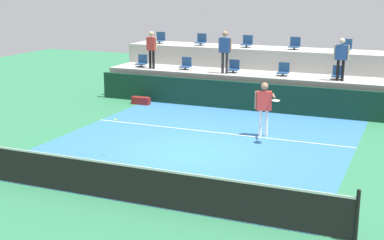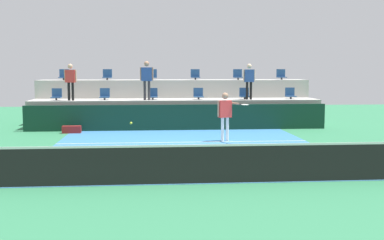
{
  "view_description": "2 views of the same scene",
  "coord_description": "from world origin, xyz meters",
  "px_view_note": "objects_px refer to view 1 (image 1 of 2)",
  "views": [
    {
      "loc": [
        6.04,
        -14.1,
        4.84
      ],
      "look_at": [
        0.42,
        -0.71,
        1.2
      ],
      "focal_mm": 51.24,
      "sensor_mm": 36.0,
      "label": 1
    },
    {
      "loc": [
        -1.17,
        -14.84,
        2.62
      ],
      "look_at": [
        0.02,
        -0.98,
        1.16
      ],
      "focal_mm": 45.52,
      "sensor_mm": 36.0,
      "label": 2
    }
  ],
  "objects_px": {
    "stadium_chair_lower_far_left": "(142,62)",
    "stadium_chair_upper_mid_left": "(247,42)",
    "stadium_chair_lower_right": "(338,74)",
    "equipment_bag": "(141,101)",
    "stadium_chair_upper_far_left": "(160,39)",
    "spectator_leaning_on_rail": "(152,46)",
    "stadium_chair_lower_mid_right": "(283,70)",
    "stadium_chair_upper_mid_right": "(295,44)",
    "spectator_in_grey": "(225,48)",
    "tennis_ball": "(115,120)",
    "tennis_player": "(264,104)",
    "stadium_chair_lower_mid_left": "(234,67)",
    "stadium_chair_upper_left": "(201,40)",
    "stadium_chair_lower_left": "(186,64)",
    "stadium_chair_upper_right": "(346,46)",
    "spectator_in_white": "(341,55)"
  },
  "relations": [
    {
      "from": "stadium_chair_lower_left",
      "to": "stadium_chair_upper_mid_left",
      "type": "relative_size",
      "value": 1.0
    },
    {
      "from": "stadium_chair_lower_far_left",
      "to": "stadium_chair_lower_mid_left",
      "type": "bearing_deg",
      "value": 0.0
    },
    {
      "from": "stadium_chair_upper_far_left",
      "to": "stadium_chair_upper_mid_right",
      "type": "xyz_separation_m",
      "value": [
        6.35,
        0.0,
        0.0
      ]
    },
    {
      "from": "tennis_player",
      "to": "stadium_chair_lower_mid_left",
      "type": "bearing_deg",
      "value": 119.19
    },
    {
      "from": "stadium_chair_upper_mid_right",
      "to": "stadium_chair_upper_right",
      "type": "xyz_separation_m",
      "value": [
        2.12,
        0.0,
        0.0
      ]
    },
    {
      "from": "spectator_leaning_on_rail",
      "to": "spectator_in_grey",
      "type": "xyz_separation_m",
      "value": [
        3.32,
        0.0,
        0.09
      ]
    },
    {
      "from": "stadium_chair_upper_far_left",
      "to": "tennis_ball",
      "type": "relative_size",
      "value": 7.65
    },
    {
      "from": "stadium_chair_lower_right",
      "to": "equipment_bag",
      "type": "height_order",
      "value": "stadium_chair_lower_right"
    },
    {
      "from": "stadium_chair_upper_right",
      "to": "spectator_in_grey",
      "type": "relative_size",
      "value": 0.3
    },
    {
      "from": "spectator_leaning_on_rail",
      "to": "spectator_in_white",
      "type": "relative_size",
      "value": 0.99
    },
    {
      "from": "stadium_chair_lower_left",
      "to": "stadium_chair_upper_right",
      "type": "xyz_separation_m",
      "value": [
        6.37,
        1.8,
        0.85
      ]
    },
    {
      "from": "stadium_chair_lower_far_left",
      "to": "tennis_ball",
      "type": "height_order",
      "value": "stadium_chair_lower_far_left"
    },
    {
      "from": "stadium_chair_lower_left",
      "to": "stadium_chair_lower_mid_right",
      "type": "xyz_separation_m",
      "value": [
        4.23,
        0.0,
        0.0
      ]
    },
    {
      "from": "spectator_in_grey",
      "to": "tennis_ball",
      "type": "bearing_deg",
      "value": -92.81
    },
    {
      "from": "stadium_chair_lower_mid_left",
      "to": "stadium_chair_upper_mid_right",
      "type": "distance_m",
      "value": 2.9
    },
    {
      "from": "stadium_chair_upper_mid_left",
      "to": "stadium_chair_upper_right",
      "type": "height_order",
      "value": "same"
    },
    {
      "from": "stadium_chair_upper_far_left",
      "to": "spectator_leaning_on_rail",
      "type": "relative_size",
      "value": 0.32
    },
    {
      "from": "stadium_chair_lower_right",
      "to": "tennis_ball",
      "type": "height_order",
      "value": "stadium_chair_lower_right"
    },
    {
      "from": "stadium_chair_lower_far_left",
      "to": "spectator_leaning_on_rail",
      "type": "height_order",
      "value": "spectator_leaning_on_rail"
    },
    {
      "from": "tennis_player",
      "to": "spectator_in_white",
      "type": "xyz_separation_m",
      "value": [
        1.73,
        4.29,
        1.12
      ]
    },
    {
      "from": "spectator_in_grey",
      "to": "spectator_in_white",
      "type": "xyz_separation_m",
      "value": [
        4.6,
        -0.0,
        -0.08
      ]
    },
    {
      "from": "spectator_in_white",
      "to": "stadium_chair_upper_mid_right",
      "type": "bearing_deg",
      "value": 135.69
    },
    {
      "from": "stadium_chair_upper_mid_right",
      "to": "equipment_bag",
      "type": "height_order",
      "value": "stadium_chair_upper_mid_right"
    },
    {
      "from": "stadium_chair_upper_left",
      "to": "stadium_chair_upper_mid_right",
      "type": "height_order",
      "value": "same"
    },
    {
      "from": "stadium_chair_upper_mid_right",
      "to": "tennis_player",
      "type": "relative_size",
      "value": 0.29
    },
    {
      "from": "stadium_chair_upper_far_left",
      "to": "stadium_chair_upper_left",
      "type": "distance_m",
      "value": 2.07
    },
    {
      "from": "stadium_chair_upper_mid_right",
      "to": "spectator_in_white",
      "type": "height_order",
      "value": "spectator_in_white"
    },
    {
      "from": "stadium_chair_upper_mid_left",
      "to": "equipment_bag",
      "type": "relative_size",
      "value": 0.68
    },
    {
      "from": "stadium_chair_lower_mid_right",
      "to": "stadium_chair_upper_far_left",
      "type": "height_order",
      "value": "stadium_chair_upper_far_left"
    },
    {
      "from": "stadium_chair_upper_right",
      "to": "spectator_in_white",
      "type": "xyz_separation_m",
      "value": [
        0.12,
        -2.18,
        -0.1
      ]
    },
    {
      "from": "stadium_chair_upper_far_left",
      "to": "spectator_leaning_on_rail",
      "type": "bearing_deg",
      "value": -73.1
    },
    {
      "from": "stadium_chair_upper_far_left",
      "to": "stadium_chair_lower_mid_right",
      "type": "bearing_deg",
      "value": -15.88
    },
    {
      "from": "stadium_chair_lower_left",
      "to": "tennis_ball",
      "type": "height_order",
      "value": "stadium_chair_lower_left"
    },
    {
      "from": "spectator_leaning_on_rail",
      "to": "stadium_chair_upper_mid_left",
      "type": "bearing_deg",
      "value": 31.38
    },
    {
      "from": "stadium_chair_upper_left",
      "to": "tennis_ball",
      "type": "distance_m",
      "value": 10.43
    },
    {
      "from": "spectator_leaning_on_rail",
      "to": "spectator_in_grey",
      "type": "bearing_deg",
      "value": 0.0
    },
    {
      "from": "stadium_chair_lower_left",
      "to": "tennis_ball",
      "type": "relative_size",
      "value": 7.65
    },
    {
      "from": "stadium_chair_lower_mid_right",
      "to": "equipment_bag",
      "type": "relative_size",
      "value": 0.68
    },
    {
      "from": "stadium_chair_lower_mid_right",
      "to": "spectator_leaning_on_rail",
      "type": "xyz_separation_m",
      "value": [
        -5.66,
        -0.38,
        0.74
      ]
    },
    {
      "from": "spectator_in_grey",
      "to": "spectator_in_white",
      "type": "height_order",
      "value": "spectator_in_grey"
    },
    {
      "from": "stadium_chair_upper_mid_left",
      "to": "stadium_chair_upper_right",
      "type": "distance_m",
      "value": 4.22
    },
    {
      "from": "stadium_chair_lower_left",
      "to": "equipment_bag",
      "type": "distance_m",
      "value": 2.6
    },
    {
      "from": "stadium_chair_lower_far_left",
      "to": "equipment_bag",
      "type": "relative_size",
      "value": 0.68
    },
    {
      "from": "stadium_chair_lower_far_left",
      "to": "stadium_chair_upper_mid_left",
      "type": "height_order",
      "value": "stadium_chair_upper_mid_left"
    },
    {
      "from": "stadium_chair_lower_left",
      "to": "stadium_chair_upper_right",
      "type": "bearing_deg",
      "value": 15.78
    },
    {
      "from": "stadium_chair_upper_mid_right",
      "to": "tennis_player",
      "type": "bearing_deg",
      "value": -85.5
    },
    {
      "from": "spectator_in_grey",
      "to": "tennis_ball",
      "type": "height_order",
      "value": "spectator_in_grey"
    },
    {
      "from": "stadium_chair_upper_far_left",
      "to": "spectator_in_grey",
      "type": "xyz_separation_m",
      "value": [
        3.99,
        -2.18,
        -0.02
      ]
    },
    {
      "from": "stadium_chair_lower_mid_right",
      "to": "stadium_chair_lower_right",
      "type": "distance_m",
      "value": 2.13
    },
    {
      "from": "stadium_chair_lower_left",
      "to": "stadium_chair_upper_mid_left",
      "type": "height_order",
      "value": "stadium_chair_upper_mid_left"
    }
  ]
}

